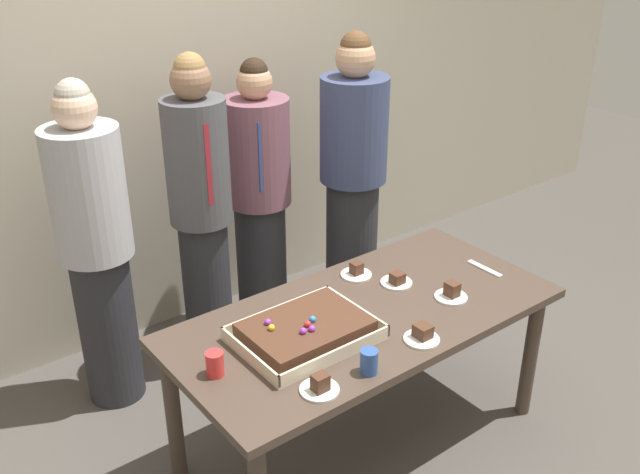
{
  "coord_description": "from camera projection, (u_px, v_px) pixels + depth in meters",
  "views": [
    {
      "loc": [
        -1.78,
        -1.99,
        2.4
      ],
      "look_at": [
        -0.13,
        0.15,
        1.08
      ],
      "focal_mm": 40.1,
      "sensor_mm": 36.0,
      "label": 1
    }
  ],
  "objects": [
    {
      "name": "party_table",
      "position": [
        364.0,
        329.0,
        3.17
      ],
      "size": [
        1.75,
        0.84,
        0.73
      ],
      "color": "#47382D",
      "rests_on": "ground_plane"
    },
    {
      "name": "interior_back_panel",
      "position": [
        178.0,
        69.0,
        3.93
      ],
      "size": [
        8.0,
        0.12,
        3.0
      ],
      "primitive_type": "cube",
      "color": "#B2A893",
      "rests_on": "ground_plane"
    },
    {
      "name": "plated_slice_near_right",
      "position": [
        397.0,
        281.0,
        3.35
      ],
      "size": [
        0.15,
        0.15,
        0.06
      ],
      "color": "white",
      "rests_on": "party_table"
    },
    {
      "name": "ground_plane",
      "position": [
        360.0,
        440.0,
        3.45
      ],
      "size": [
        12.0,
        12.0,
        0.0
      ],
      "primitive_type": "plane",
      "color": "#4C4742"
    },
    {
      "name": "sheet_cake",
      "position": [
        305.0,
        331.0,
        2.93
      ],
      "size": [
        0.56,
        0.42,
        0.11
      ],
      "color": "beige",
      "rests_on": "party_table"
    },
    {
      "name": "person_striped_tie_right",
      "position": [
        353.0,
        182.0,
        4.06
      ],
      "size": [
        0.38,
        0.38,
        1.74
      ],
      "rotation": [
        0.0,
        0.0,
        -2.41
      ],
      "color": "#28282D",
      "rests_on": "ground_plane"
    },
    {
      "name": "drink_cup_nearest",
      "position": [
        215.0,
        364.0,
        2.71
      ],
      "size": [
        0.07,
        0.07,
        0.1
      ],
      "primitive_type": "cylinder",
      "color": "red",
      "rests_on": "party_table"
    },
    {
      "name": "person_green_shirt_behind",
      "position": [
        96.0,
        247.0,
        3.4
      ],
      "size": [
        0.36,
        0.36,
        1.67
      ],
      "rotation": [
        0.0,
        0.0,
        -1.17
      ],
      "color": "#28282D",
      "rests_on": "ground_plane"
    },
    {
      "name": "plated_slice_far_right",
      "position": [
        422.0,
        335.0,
        2.94
      ],
      "size": [
        0.15,
        0.15,
        0.07
      ],
      "color": "white",
      "rests_on": "party_table"
    },
    {
      "name": "plated_slice_near_left",
      "position": [
        356.0,
        272.0,
        3.42
      ],
      "size": [
        0.15,
        0.15,
        0.07
      ],
      "color": "white",
      "rests_on": "party_table"
    },
    {
      "name": "plated_slice_far_left",
      "position": [
        320.0,
        386.0,
        2.63
      ],
      "size": [
        0.15,
        0.15,
        0.08
      ],
      "color": "white",
      "rests_on": "party_table"
    },
    {
      "name": "person_serving_front",
      "position": [
        201.0,
        213.0,
        3.67
      ],
      "size": [
        0.32,
        0.32,
        1.72
      ],
      "rotation": [
        0.0,
        0.0,
        -1.67
      ],
      "color": "#28282D",
      "rests_on": "ground_plane"
    },
    {
      "name": "person_far_right_suit",
      "position": [
        259.0,
        198.0,
        4.03
      ],
      "size": [
        0.36,
        0.36,
        1.61
      ],
      "rotation": [
        0.0,
        0.0,
        -2.0
      ],
      "color": "#28282D",
      "rests_on": "ground_plane"
    },
    {
      "name": "plated_slice_center_front",
      "position": [
        451.0,
        293.0,
        3.24
      ],
      "size": [
        0.15,
        0.15,
        0.08
      ],
      "color": "white",
      "rests_on": "party_table"
    },
    {
      "name": "cake_server_utensil",
      "position": [
        485.0,
        269.0,
        3.48
      ],
      "size": [
        0.03,
        0.2,
        0.01
      ],
      "primitive_type": "cube",
      "color": "silver",
      "rests_on": "party_table"
    },
    {
      "name": "drink_cup_middle",
      "position": [
        369.0,
        362.0,
        2.72
      ],
      "size": [
        0.07,
        0.07,
        0.1
      ],
      "primitive_type": "cylinder",
      "color": "#2D5199",
      "rests_on": "party_table"
    }
  ]
}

